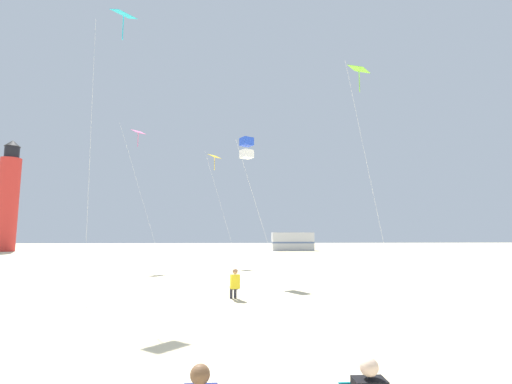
{
  "coord_description": "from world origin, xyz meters",
  "views": [
    {
      "loc": [
        -1.23,
        -6.56,
        2.43
      ],
      "look_at": [
        0.19,
        12.76,
        4.78
      ],
      "focal_mm": 24.94,
      "sensor_mm": 36.0,
      "label": 1
    }
  ],
  "objects_px": {
    "kite_flyer_standing": "(235,283)",
    "kite_diamond_lime": "(360,78)",
    "kite_diamond_cyan": "(121,26)",
    "lighthouse_distant": "(8,199)",
    "kite_box_blue": "(247,148)",
    "kite_diamond_rainbow": "(138,137)",
    "rv_van_silver": "(293,242)",
    "kite_diamond_gold": "(215,161)"
  },
  "relations": [
    {
      "from": "kite_diamond_rainbow",
      "to": "kite_flyer_standing",
      "type": "bearing_deg",
      "value": -61.94
    },
    {
      "from": "kite_diamond_gold",
      "to": "kite_diamond_lime",
      "type": "height_order",
      "value": "kite_diamond_lime"
    },
    {
      "from": "kite_diamond_gold",
      "to": "kite_diamond_cyan",
      "type": "xyz_separation_m",
      "value": [
        -3.51,
        -14.96,
        2.75
      ]
    },
    {
      "from": "kite_box_blue",
      "to": "kite_diamond_lime",
      "type": "xyz_separation_m",
      "value": [
        5.52,
        -2.79,
        3.02
      ]
    },
    {
      "from": "kite_diamond_rainbow",
      "to": "lighthouse_distant",
      "type": "relative_size",
      "value": 0.64
    },
    {
      "from": "kite_diamond_rainbow",
      "to": "lighthouse_distant",
      "type": "xyz_separation_m",
      "value": [
        -25.97,
        27.76,
        -2.19
      ]
    },
    {
      "from": "kite_flyer_standing",
      "to": "kite_diamond_gold",
      "type": "relative_size",
      "value": 0.12
    },
    {
      "from": "rv_van_silver",
      "to": "lighthouse_distant",
      "type": "bearing_deg",
      "value": -179.29
    },
    {
      "from": "kite_diamond_gold",
      "to": "kite_box_blue",
      "type": "bearing_deg",
      "value": -78.25
    },
    {
      "from": "kite_flyer_standing",
      "to": "kite_diamond_gold",
      "type": "bearing_deg",
      "value": -95.47
    },
    {
      "from": "kite_diamond_lime",
      "to": "kite_flyer_standing",
      "type": "bearing_deg",
      "value": -156.68
    },
    {
      "from": "kite_diamond_gold",
      "to": "kite_diamond_rainbow",
      "type": "xyz_separation_m",
      "value": [
        -5.91,
        -2.09,
        1.32
      ]
    },
    {
      "from": "kite_flyer_standing",
      "to": "kite_diamond_cyan",
      "type": "distance_m",
      "value": 11.99
    },
    {
      "from": "kite_box_blue",
      "to": "kite_diamond_rainbow",
      "type": "relative_size",
      "value": 0.73
    },
    {
      "from": "kite_box_blue",
      "to": "kite_diamond_cyan",
      "type": "distance_m",
      "value": 8.37
    },
    {
      "from": "kite_box_blue",
      "to": "kite_diamond_lime",
      "type": "bearing_deg",
      "value": -26.8
    },
    {
      "from": "lighthouse_distant",
      "to": "rv_van_silver",
      "type": "height_order",
      "value": "lighthouse_distant"
    },
    {
      "from": "lighthouse_distant",
      "to": "rv_van_silver",
      "type": "relative_size",
      "value": 2.59
    },
    {
      "from": "kite_diamond_cyan",
      "to": "kite_diamond_lime",
      "type": "xyz_separation_m",
      "value": [
        11.22,
        1.64,
        -1.21
      ]
    },
    {
      "from": "kite_flyer_standing",
      "to": "kite_diamond_lime",
      "type": "xyz_separation_m",
      "value": [
        6.21,
        2.68,
        9.63
      ]
    },
    {
      "from": "lighthouse_distant",
      "to": "rv_van_silver",
      "type": "xyz_separation_m",
      "value": [
        42.96,
        -0.25,
        -6.45
      ]
    },
    {
      "from": "kite_diamond_gold",
      "to": "lighthouse_distant",
      "type": "bearing_deg",
      "value": 141.16
    },
    {
      "from": "kite_diamond_lime",
      "to": "kite_diamond_rainbow",
      "type": "relative_size",
      "value": 1.02
    },
    {
      "from": "kite_flyer_standing",
      "to": "kite_box_blue",
      "type": "bearing_deg",
      "value": -108.05
    },
    {
      "from": "kite_diamond_cyan",
      "to": "lighthouse_distant",
      "type": "distance_m",
      "value": 49.68
    },
    {
      "from": "kite_diamond_cyan",
      "to": "kite_diamond_rainbow",
      "type": "height_order",
      "value": "kite_diamond_cyan"
    },
    {
      "from": "lighthouse_distant",
      "to": "rv_van_silver",
      "type": "bearing_deg",
      "value": -0.34
    },
    {
      "from": "kite_diamond_gold",
      "to": "rv_van_silver",
      "type": "distance_m",
      "value": 28.68
    },
    {
      "from": "kite_flyer_standing",
      "to": "lighthouse_distant",
      "type": "bearing_deg",
      "value": -62.13
    },
    {
      "from": "kite_box_blue",
      "to": "lighthouse_distant",
      "type": "bearing_deg",
      "value": 133.26
    },
    {
      "from": "rv_van_silver",
      "to": "kite_diamond_cyan",
      "type": "bearing_deg",
      "value": -108.82
    },
    {
      "from": "lighthouse_distant",
      "to": "kite_diamond_lime",
      "type": "bearing_deg",
      "value": -44.56
    },
    {
      "from": "kite_box_blue",
      "to": "kite_diamond_gold",
      "type": "bearing_deg",
      "value": 101.75
    },
    {
      "from": "kite_flyer_standing",
      "to": "kite_diamond_lime",
      "type": "height_order",
      "value": "kite_diamond_lime"
    },
    {
      "from": "kite_flyer_standing",
      "to": "rv_van_silver",
      "type": "distance_m",
      "value": 42.51
    },
    {
      "from": "rv_van_silver",
      "to": "kite_diamond_gold",
      "type": "bearing_deg",
      "value": -112.5
    },
    {
      "from": "kite_flyer_standing",
      "to": "kite_box_blue",
      "type": "relative_size",
      "value": 0.15
    },
    {
      "from": "lighthouse_distant",
      "to": "kite_diamond_rainbow",
      "type": "bearing_deg",
      "value": -46.92
    },
    {
      "from": "kite_flyer_standing",
      "to": "kite_diamond_rainbow",
      "type": "height_order",
      "value": "kite_diamond_rainbow"
    },
    {
      "from": "kite_diamond_lime",
      "to": "kite_box_blue",
      "type": "bearing_deg",
      "value": 153.2
    },
    {
      "from": "kite_diamond_lime",
      "to": "lighthouse_distant",
      "type": "bearing_deg",
      "value": 135.44
    },
    {
      "from": "kite_diamond_lime",
      "to": "rv_van_silver",
      "type": "bearing_deg",
      "value": 85.03
    }
  ]
}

